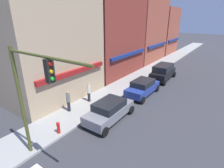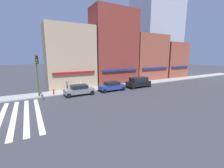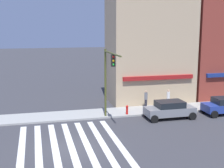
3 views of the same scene
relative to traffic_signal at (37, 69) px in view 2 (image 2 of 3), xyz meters
The scene contains 12 objects.
ground_plane 7.73m from the traffic_signal, 126.40° to the right, with size 200.00×200.00×0.00m, color #38383D.
sidewalk_left 6.12m from the traffic_signal, 148.98° to the left, with size 120.00×3.00×0.15m.
crosswalk_stripes 7.73m from the traffic_signal, 126.40° to the right, with size 7.04×10.80×0.01m.
storefront_row 20.02m from the traffic_signal, 18.43° to the left, with size 36.62×5.30×15.53m.
tower_distant 54.91m from the traffic_signal, 27.34° to the left, with size 18.13×12.49×53.05m.
traffic_signal is the anchor object (origin of this frame).
sedan_grey 6.46m from the traffic_signal, ahead, with size 4.42×2.02×1.59m.
sedan_blue 11.71m from the traffic_signal, ahead, with size 4.43×2.02×1.59m.
suv_black 17.32m from the traffic_signal, ahead, with size 4.75×2.12×1.94m.
pedestrian_grey_coat 6.20m from the traffic_signal, 33.02° to the left, with size 0.32×0.32×1.77m.
pedestrian_white_shirt 7.98m from the traffic_signal, 22.19° to the left, with size 0.32×0.32×1.77m.
fire_hydrant 4.33m from the traffic_signal, 30.77° to the left, with size 0.24×0.24×0.84m.
Camera 2 is at (2.74, -17.17, 6.00)m, focal length 24.00 mm.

